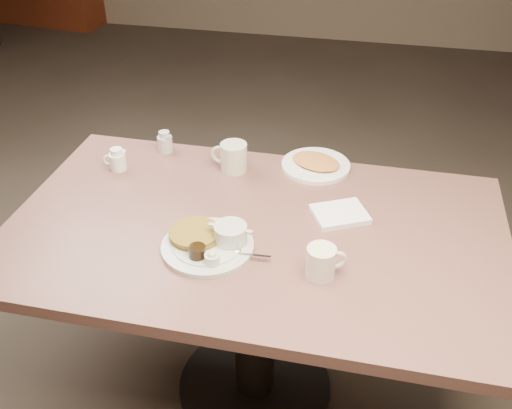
% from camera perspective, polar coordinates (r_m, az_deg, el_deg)
% --- Properties ---
extents(room, '(7.04, 8.04, 2.84)m').
position_cam_1_polar(room, '(1.46, -0.18, 18.68)').
color(room, '#4C3F33').
rests_on(room, ground).
extents(diner_table, '(1.50, 0.90, 0.75)m').
position_cam_1_polar(diner_table, '(1.86, -0.13, -6.45)').
color(diner_table, '#84564C').
rests_on(diner_table, ground).
extents(main_plate, '(0.33, 0.29, 0.07)m').
position_cam_1_polar(main_plate, '(1.67, -4.53, -3.59)').
color(main_plate, silver).
rests_on(main_plate, diner_table).
extents(coffee_mug_near, '(0.12, 0.11, 0.09)m').
position_cam_1_polar(coffee_mug_near, '(1.56, 6.49, -5.58)').
color(coffee_mug_near, white).
rests_on(coffee_mug_near, diner_table).
extents(napkin, '(0.20, 0.19, 0.02)m').
position_cam_1_polar(napkin, '(1.81, 8.23, -0.95)').
color(napkin, white).
rests_on(napkin, diner_table).
extents(coffee_mug_far, '(0.14, 0.10, 0.10)m').
position_cam_1_polar(coffee_mug_far, '(2.01, -2.30, 4.69)').
color(coffee_mug_far, beige).
rests_on(coffee_mug_far, diner_table).
extents(creamer_left, '(0.09, 0.07, 0.08)m').
position_cam_1_polar(creamer_left, '(2.07, -13.47, 4.28)').
color(creamer_left, white).
rests_on(creamer_left, diner_table).
extents(creamer_right, '(0.07, 0.07, 0.08)m').
position_cam_1_polar(creamer_right, '(2.15, -8.94, 6.05)').
color(creamer_right, '#B8B8B4').
rests_on(creamer_right, diner_table).
extents(hash_plate, '(0.32, 0.32, 0.04)m').
position_cam_1_polar(hash_plate, '(2.05, 5.90, 3.97)').
color(hash_plate, white).
rests_on(hash_plate, diner_table).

